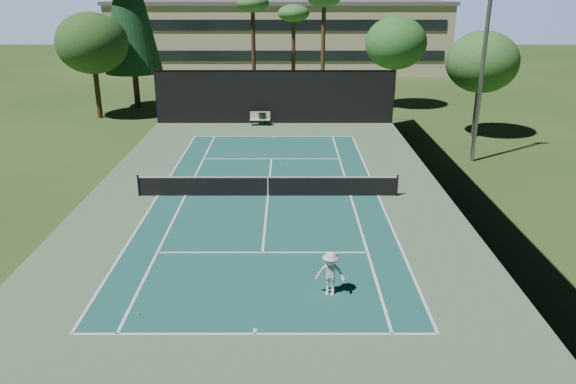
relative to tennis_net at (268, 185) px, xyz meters
name	(u,v)px	position (x,y,z in m)	size (l,w,h in m)	color
ground	(268,196)	(0.00, 0.00, -0.56)	(160.00, 160.00, 0.00)	#2C491B
apron_slab	(268,196)	(0.00, 0.00, -0.55)	(18.00, 32.00, 0.01)	#517452
court_surface	(268,196)	(0.00, 0.00, -0.55)	(10.97, 23.77, 0.01)	#1A5652
court_lines	(268,196)	(0.00, 0.00, -0.54)	(11.07, 23.87, 0.01)	white
tennis_net	(268,185)	(0.00, 0.00, 0.00)	(12.90, 0.10, 1.10)	black
fence	(267,157)	(0.00, 0.06, 1.45)	(18.04, 32.05, 4.03)	black
player	(330,274)	(2.41, -9.56, 0.23)	(1.02, 0.59, 1.58)	silver
tennis_ball_a	(138,314)	(-3.75, -10.80, -0.52)	(0.07, 0.07, 0.07)	#C1DF32
tennis_ball_b	(230,189)	(-1.97, 0.96, -0.52)	(0.07, 0.07, 0.07)	#C7EC35
tennis_ball_c	(282,165)	(0.64, 5.11, -0.52)	(0.07, 0.07, 0.07)	#EBF437
tennis_ball_d	(175,170)	(-5.45, 4.19, -0.52)	(0.08, 0.08, 0.08)	#DAEF36
park_bench	(260,118)	(-1.10, 15.32, -0.01)	(1.50, 0.45, 1.02)	beige
trash_bin	(262,119)	(-0.94, 15.44, -0.08)	(0.56, 0.56, 0.95)	black
palm_a	(253,7)	(-2.00, 24.00, 7.63)	(2.80, 2.80, 9.32)	#40281B
palm_b	(294,17)	(1.50, 26.00, 6.80)	(2.80, 2.80, 8.42)	#4C3220
palm_c	(324,3)	(4.00, 23.00, 8.05)	(2.80, 2.80, 9.77)	#4C3620
decid_tree_a	(396,43)	(10.00, 22.00, 4.86)	(5.12, 5.12, 7.62)	#4C3120
decid_tree_b	(482,62)	(14.00, 12.00, 4.52)	(4.80, 4.80, 7.14)	#3F2E1B
decid_tree_c	(92,43)	(-14.00, 18.00, 5.21)	(5.44, 5.44, 8.09)	#44301D
campus_building	(280,35)	(0.00, 45.98, 3.65)	(40.50, 12.50, 8.30)	beige
light_pole	(484,50)	(12.00, 6.00, 5.90)	(0.90, 0.25, 12.22)	gray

